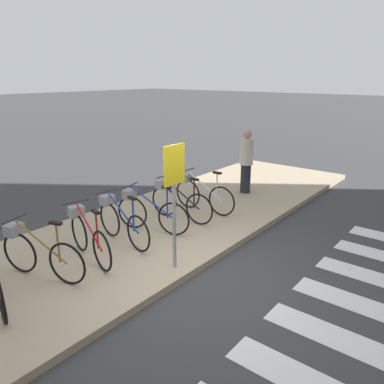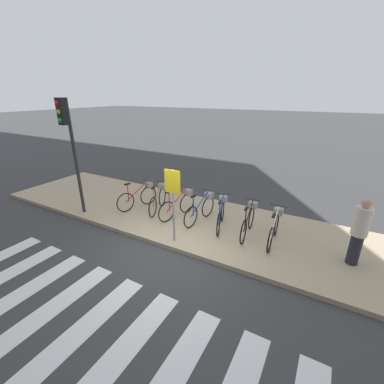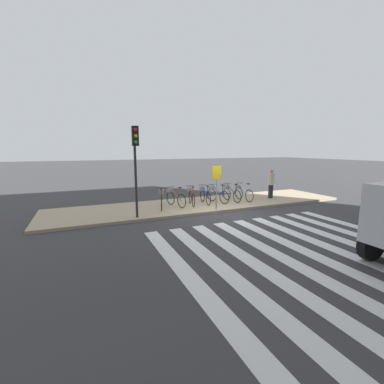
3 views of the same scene
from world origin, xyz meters
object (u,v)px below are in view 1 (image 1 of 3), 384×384
parked_bicycle_2 (87,234)px  parked_bicycle_3 (120,220)px  parked_bicycle_6 (201,192)px  pedestrian (246,160)px  parked_bicycle_1 (37,251)px  parked_bicycle_5 (177,200)px  parked_bicycle_4 (148,210)px  sign_post (174,186)px

parked_bicycle_2 → parked_bicycle_3: 0.77m
parked_bicycle_6 → pedestrian: size_ratio=0.96×
parked_bicycle_1 → parked_bicycle_5: (3.13, -0.07, 0.00)m
parked_bicycle_4 → parked_bicycle_6: (1.56, -0.10, 0.00)m
parked_bicycle_3 → pedestrian: 4.09m
parked_bicycle_3 → parked_bicycle_1: bearing=-180.0°
parked_bicycle_5 → pedestrian: (2.55, -0.14, 0.43)m
parked_bicycle_1 → parked_bicycle_4: 2.29m
parked_bicycle_2 → parked_bicycle_4: same height
parked_bicycle_3 → parked_bicycle_4: 0.67m
parked_bicycle_3 → parked_bicycle_5: 1.51m
sign_post → parked_bicycle_1: bearing=137.2°
parked_bicycle_2 → parked_bicycle_6: bearing=-1.5°
parked_bicycle_1 → pedestrian: (5.68, -0.21, 0.43)m
parked_bicycle_2 → parked_bicycle_5: (2.28, -0.01, 0.00)m
parked_bicycle_5 → parked_bicycle_6: same height
parked_bicycle_2 → parked_bicycle_3: same height
parked_bicycle_2 → sign_post: bearing=-63.7°
pedestrian → parked_bicycle_6: bearing=177.9°
parked_bicycle_3 → sign_post: 1.69m
parked_bicycle_1 → parked_bicycle_4: same height
parked_bicycle_2 → parked_bicycle_6: same height
pedestrian → parked_bicycle_3: bearing=177.1°
parked_bicycle_3 → pedestrian: bearing=-2.9°
parked_bicycle_4 → parked_bicycle_6: bearing=-3.7°
sign_post → parked_bicycle_4: bearing=60.7°
parked_bicycle_4 → sign_post: size_ratio=0.77×
parked_bicycle_1 → sign_post: sign_post is taller
pedestrian → parked_bicycle_5: bearing=176.9°
parked_bicycle_5 → parked_bicycle_2: bearing=179.8°
parked_bicycle_1 → parked_bicycle_6: 3.86m
parked_bicycle_6 → pedestrian: bearing=-2.1°
parked_bicycle_2 → parked_bicycle_4: size_ratio=1.01×
parked_bicycle_6 → sign_post: (-2.33, -1.27, 0.93)m
pedestrian → parked_bicycle_4: bearing=177.2°
parked_bicycle_5 → sign_post: bearing=-140.2°
parked_bicycle_2 → parked_bicycle_1: bearing=175.8°
parked_bicycle_1 → parked_bicycle_4: size_ratio=1.00×
pedestrian → sign_post: size_ratio=0.83×
parked_bicycle_6 → parked_bicycle_2: bearing=178.5°
parked_bicycle_6 → sign_post: size_ratio=0.79×
parked_bicycle_2 → pedestrian: (4.83, -0.14, 0.43)m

